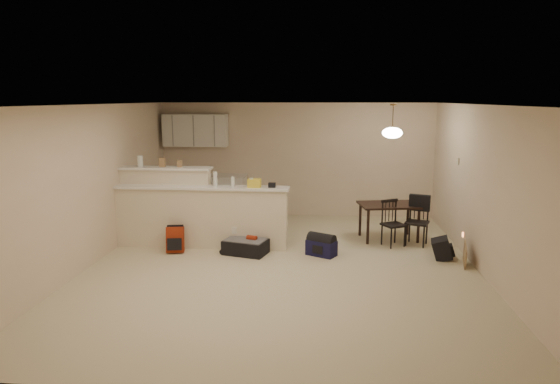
# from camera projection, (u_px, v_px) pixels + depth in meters

# --- Properties ---
(room) EXTENTS (7.00, 7.02, 2.50)m
(room) POSITION_uv_depth(u_px,v_px,m) (282.00, 188.00, 7.60)
(room) COLOR beige
(room) RESTS_ON ground
(breakfast_bar) EXTENTS (3.08, 0.58, 1.39)m
(breakfast_bar) POSITION_uv_depth(u_px,v_px,m) (188.00, 212.00, 8.84)
(breakfast_bar) COLOR beige
(breakfast_bar) RESTS_ON ground
(upper_cabinets) EXTENTS (1.40, 0.34, 0.70)m
(upper_cabinets) POSITION_uv_depth(u_px,v_px,m) (195.00, 130.00, 10.93)
(upper_cabinets) COLOR white
(upper_cabinets) RESTS_ON room
(kitchen_counter) EXTENTS (1.80, 0.60, 0.90)m
(kitchen_counter) POSITION_uv_depth(u_px,v_px,m) (205.00, 196.00, 11.05)
(kitchen_counter) COLOR white
(kitchen_counter) RESTS_ON ground
(thermostat) EXTENTS (0.02, 0.12, 0.12)m
(thermostat) POSITION_uv_depth(u_px,v_px,m) (458.00, 161.00, 8.81)
(thermostat) COLOR beige
(thermostat) RESTS_ON room
(jar) EXTENTS (0.10, 0.10, 0.20)m
(jar) POSITION_uv_depth(u_px,v_px,m) (140.00, 161.00, 8.89)
(jar) COLOR silver
(jar) RESTS_ON breakfast_bar
(cereal_box) EXTENTS (0.10, 0.07, 0.16)m
(cereal_box) POSITION_uv_depth(u_px,v_px,m) (162.00, 162.00, 8.86)
(cereal_box) COLOR #98764E
(cereal_box) RESTS_ON breakfast_bar
(small_box) EXTENTS (0.08, 0.06, 0.12)m
(small_box) POSITION_uv_depth(u_px,v_px,m) (180.00, 164.00, 8.83)
(small_box) COLOR #98764E
(small_box) RESTS_ON breakfast_bar
(bottle_a) EXTENTS (0.07, 0.07, 0.26)m
(bottle_a) POSITION_uv_depth(u_px,v_px,m) (215.00, 179.00, 8.60)
(bottle_a) COLOR silver
(bottle_a) RESTS_ON breakfast_bar
(bottle_b) EXTENTS (0.06, 0.06, 0.18)m
(bottle_b) POSITION_uv_depth(u_px,v_px,m) (233.00, 182.00, 8.58)
(bottle_b) COLOR silver
(bottle_b) RESTS_ON breakfast_bar
(bag_lump) EXTENTS (0.22, 0.18, 0.14)m
(bag_lump) POSITION_uv_depth(u_px,v_px,m) (254.00, 183.00, 8.55)
(bag_lump) COLOR #98764E
(bag_lump) RESTS_ON breakfast_bar
(pouch) EXTENTS (0.12, 0.10, 0.08)m
(pouch) POSITION_uv_depth(u_px,v_px,m) (272.00, 185.00, 8.53)
(pouch) COLOR #98764E
(pouch) RESTS_ON breakfast_bar
(extra_item_x) EXTENTS (0.07, 0.07, 0.16)m
(extra_item_x) POSITION_uv_depth(u_px,v_px,m) (251.00, 182.00, 8.55)
(extra_item_x) COLOR silver
(extra_item_x) RESTS_ON breakfast_bar
(dining_table) EXTENTS (1.18, 0.90, 0.67)m
(dining_table) POSITION_uv_depth(u_px,v_px,m) (389.00, 208.00, 9.22)
(dining_table) COLOR black
(dining_table) RESTS_ON ground
(pendant_lamp) EXTENTS (0.36, 0.36, 0.62)m
(pendant_lamp) POSITION_uv_depth(u_px,v_px,m) (392.00, 132.00, 8.96)
(pendant_lamp) COLOR brown
(pendant_lamp) RESTS_ON room
(dining_chair_near) EXTENTS (0.48, 0.48, 0.82)m
(dining_chair_near) POSITION_uv_depth(u_px,v_px,m) (394.00, 223.00, 8.83)
(dining_chair_near) COLOR black
(dining_chair_near) RESTS_ON ground
(dining_chair_far) EXTENTS (0.48, 0.47, 0.87)m
(dining_chair_far) POSITION_uv_depth(u_px,v_px,m) (417.00, 221.00, 8.88)
(dining_chair_far) COLOR black
(dining_chair_far) RESTS_ON ground
(suitcase) EXTENTS (0.80, 0.63, 0.24)m
(suitcase) POSITION_uv_depth(u_px,v_px,m) (246.00, 247.00, 8.43)
(suitcase) COLOR black
(suitcase) RESTS_ON ground
(red_backpack) EXTENTS (0.32, 0.23, 0.44)m
(red_backpack) POSITION_uv_depth(u_px,v_px,m) (175.00, 240.00, 8.51)
(red_backpack) COLOR maroon
(red_backpack) RESTS_ON ground
(navy_duffel) EXTENTS (0.55, 0.46, 0.26)m
(navy_duffel) POSITION_uv_depth(u_px,v_px,m) (321.00, 248.00, 8.34)
(navy_duffel) COLOR #13123A
(navy_duffel) RESTS_ON ground
(black_daypack) EXTENTS (0.33, 0.41, 0.33)m
(black_daypack) POSITION_uv_depth(u_px,v_px,m) (442.00, 249.00, 8.17)
(black_daypack) COLOR black
(black_daypack) RESTS_ON ground
(cardboard_sheet) EXTENTS (0.11, 0.45, 0.35)m
(cardboard_sheet) POSITION_uv_depth(u_px,v_px,m) (465.00, 255.00, 7.80)
(cardboard_sheet) COLOR #98764E
(cardboard_sheet) RESTS_ON ground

